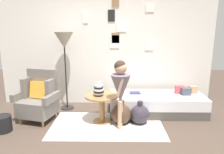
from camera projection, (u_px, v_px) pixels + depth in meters
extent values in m
plane|color=#4C3D33|center=(101.00, 147.00, 3.08)|extent=(12.00, 12.00, 0.00)
cube|color=silver|center=(106.00, 48.00, 4.68)|extent=(4.80, 0.10, 2.60)
cube|color=white|center=(115.00, 42.00, 4.59)|extent=(0.20, 0.02, 0.28)
cube|color=#AFAFA8|center=(115.00, 42.00, 4.59)|extent=(0.16, 0.01, 0.22)
cube|color=white|center=(149.00, 47.00, 4.61)|extent=(0.19, 0.02, 0.14)
cube|color=#5E5E59|center=(149.00, 47.00, 4.61)|extent=(0.15, 0.01, 0.11)
cube|color=olive|center=(116.00, 38.00, 4.57)|extent=(0.17, 0.02, 0.23)
cube|color=gray|center=(116.00, 38.00, 4.57)|extent=(0.13, 0.01, 0.18)
cube|color=black|center=(111.00, 16.00, 4.47)|extent=(0.15, 0.02, 0.25)
cube|color=silver|center=(111.00, 16.00, 4.46)|extent=(0.12, 0.01, 0.19)
cube|color=olive|center=(116.00, 2.00, 4.40)|extent=(0.15, 0.02, 0.18)
cube|color=silver|center=(116.00, 2.00, 4.40)|extent=(0.12, 0.01, 0.14)
cube|color=white|center=(85.00, 17.00, 4.48)|extent=(0.11, 0.02, 0.25)
cube|color=#A0A09A|center=(85.00, 17.00, 4.48)|extent=(0.09, 0.01, 0.20)
cube|color=white|center=(122.00, 27.00, 4.52)|extent=(0.21, 0.02, 0.21)
cube|color=gray|center=(122.00, 27.00, 4.52)|extent=(0.17, 0.01, 0.16)
cube|color=white|center=(150.00, 8.00, 4.42)|extent=(0.18, 0.02, 0.17)
cube|color=#5F5F5A|center=(150.00, 8.00, 4.42)|extent=(0.14, 0.01, 0.13)
cube|color=silver|center=(107.00, 125.00, 3.76)|extent=(2.01, 1.13, 0.01)
cylinder|color=tan|center=(20.00, 121.00, 3.82)|extent=(0.04, 0.04, 0.12)
cylinder|color=tan|center=(43.00, 124.00, 3.70)|extent=(0.04, 0.04, 0.12)
cylinder|color=tan|center=(35.00, 112.00, 4.24)|extent=(0.04, 0.04, 0.12)
cylinder|color=tan|center=(56.00, 114.00, 4.12)|extent=(0.04, 0.04, 0.12)
cube|color=slate|center=(38.00, 107.00, 3.92)|extent=(0.72, 0.69, 0.30)
cube|color=slate|center=(43.00, 82.00, 4.04)|extent=(0.62, 0.29, 0.55)
cube|color=slate|center=(28.00, 87.00, 4.00)|extent=(0.15, 0.32, 0.39)
cube|color=slate|center=(51.00, 89.00, 3.87)|extent=(0.15, 0.32, 0.39)
cube|color=slate|center=(21.00, 95.00, 3.94)|extent=(0.21, 0.51, 0.14)
cube|color=slate|center=(52.00, 98.00, 3.77)|extent=(0.21, 0.51, 0.14)
cube|color=orange|center=(39.00, 90.00, 3.94)|extent=(0.39, 0.25, 0.33)
cube|color=#4C4742|center=(156.00, 109.00, 4.31)|extent=(1.90, 0.81, 0.18)
cube|color=silver|center=(157.00, 100.00, 4.26)|extent=(1.90, 0.81, 0.22)
cube|color=tan|center=(193.00, 90.00, 4.32)|extent=(0.18, 0.14, 0.15)
cube|color=#474C56|center=(186.00, 91.00, 4.20)|extent=(0.19, 0.13, 0.15)
cube|color=#D64C56|center=(180.00, 89.00, 4.31)|extent=(0.18, 0.12, 0.16)
cylinder|color=#9E7042|center=(102.00, 121.00, 3.91)|extent=(0.34, 0.34, 0.02)
cylinder|color=#9E7042|center=(102.00, 109.00, 3.85)|extent=(0.10, 0.10, 0.48)
cylinder|color=#9E7042|center=(102.00, 96.00, 3.80)|extent=(0.62, 0.62, 0.03)
cylinder|color=black|center=(99.00, 95.00, 3.75)|extent=(0.15, 0.15, 0.03)
cylinder|color=white|center=(99.00, 93.00, 3.74)|extent=(0.17, 0.17, 0.03)
cylinder|color=black|center=(99.00, 91.00, 3.73)|extent=(0.19, 0.19, 0.03)
cylinder|color=white|center=(99.00, 89.00, 3.73)|extent=(0.19, 0.19, 0.03)
cylinder|color=black|center=(99.00, 88.00, 3.72)|extent=(0.17, 0.17, 0.03)
cylinder|color=white|center=(99.00, 86.00, 3.71)|extent=(0.15, 0.15, 0.03)
cylinder|color=white|center=(99.00, 83.00, 3.70)|extent=(0.07, 0.07, 0.06)
cylinder|color=black|center=(68.00, 108.00, 4.58)|extent=(0.28, 0.28, 0.02)
cylinder|color=black|center=(66.00, 73.00, 4.40)|extent=(0.03, 0.03, 1.55)
cone|color=#9E937F|center=(64.00, 40.00, 4.25)|extent=(0.39, 0.39, 0.33)
cylinder|color=tan|center=(120.00, 116.00, 3.56)|extent=(0.07, 0.07, 0.52)
cylinder|color=tan|center=(121.00, 113.00, 3.65)|extent=(0.07, 0.07, 0.52)
cone|color=slate|center=(120.00, 89.00, 3.50)|extent=(0.34, 0.34, 0.49)
cylinder|color=slate|center=(121.00, 79.00, 3.46)|extent=(0.17, 0.17, 0.19)
cylinder|color=tan|center=(120.00, 87.00, 3.37)|extent=(0.14, 0.08, 0.33)
cylinder|color=tan|center=(123.00, 83.00, 3.59)|extent=(0.14, 0.08, 0.33)
sphere|color=tan|center=(121.00, 68.00, 3.42)|extent=(0.21, 0.21, 0.21)
sphere|color=#38281E|center=(120.00, 66.00, 3.41)|extent=(0.20, 0.20, 0.20)
cube|color=navy|center=(135.00, 93.00, 4.31)|extent=(0.23, 0.17, 0.03)
sphere|color=#473323|center=(121.00, 114.00, 3.79)|extent=(0.37, 0.37, 0.37)
cylinder|color=#473323|center=(121.00, 103.00, 3.74)|extent=(0.10, 0.10, 0.09)
sphere|color=#332D38|center=(140.00, 114.00, 3.81)|extent=(0.35, 0.35, 0.35)
cylinder|color=#332D38|center=(140.00, 103.00, 3.76)|extent=(0.10, 0.10, 0.09)
cylinder|color=black|center=(3.00, 124.00, 3.52)|extent=(0.28, 0.28, 0.28)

